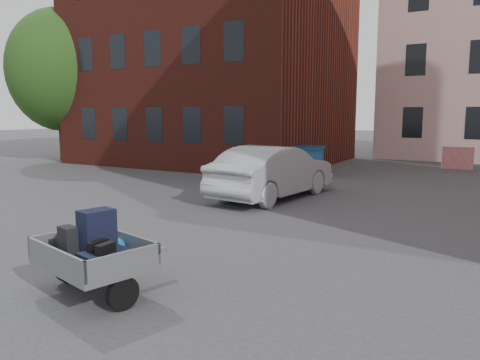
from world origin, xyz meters
The scene contains 7 objects.
ground centered at (0.00, 0.00, 0.00)m, with size 120.00×120.00×0.00m, color #38383A.
building_brick centered at (-9.00, 13.00, 7.00)m, with size 12.00×10.00×14.00m, color #591E16.
far_building centered at (-20.00, 22.00, 4.00)m, with size 6.00×6.00×8.00m, color maroon.
tree centered at (-16.00, 9.00, 5.17)m, with size 5.28×5.28×8.30m.
trailer centered at (-0.52, -3.52, 0.61)m, with size 1.82×1.95×1.20m.
dumpster centered at (-3.21, 9.22, 0.60)m, with size 3.14×2.22×1.19m.
silver_car centered at (-1.59, 4.46, 0.77)m, with size 1.64×4.69×1.55m, color #A1A4A9.
Camera 1 is at (4.29, -7.90, 2.49)m, focal length 35.00 mm.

